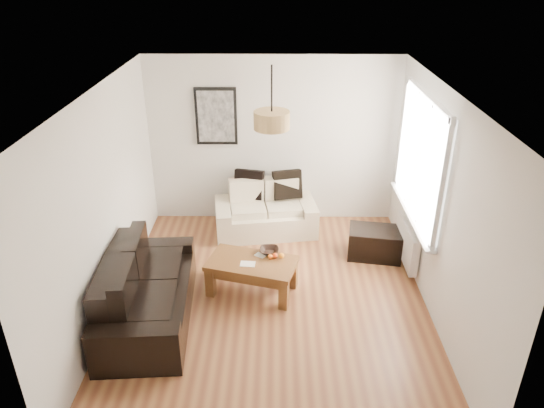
{
  "coord_description": "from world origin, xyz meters",
  "views": [
    {
      "loc": [
        0.06,
        -5.04,
        3.86
      ],
      "look_at": [
        0.0,
        0.6,
        1.05
      ],
      "focal_mm": 33.14,
      "sensor_mm": 36.0,
      "label": 1
    }
  ],
  "objects_px": {
    "loveseat_cream": "(265,209)",
    "coffee_table": "(252,276)",
    "ottoman": "(375,243)",
    "sofa_leather": "(147,289)"
  },
  "relations": [
    {
      "from": "coffee_table",
      "to": "ottoman",
      "type": "bearing_deg",
      "value": 26.72
    },
    {
      "from": "sofa_leather",
      "to": "ottoman",
      "type": "xyz_separation_m",
      "value": [
        2.88,
        1.4,
        -0.2
      ]
    },
    {
      "from": "loveseat_cream",
      "to": "coffee_table",
      "type": "xyz_separation_m",
      "value": [
        -0.13,
        -1.57,
        -0.15
      ]
    },
    {
      "from": "sofa_leather",
      "to": "coffee_table",
      "type": "distance_m",
      "value": 1.32
    },
    {
      "from": "sofa_leather",
      "to": "ottoman",
      "type": "height_order",
      "value": "sofa_leather"
    },
    {
      "from": "coffee_table",
      "to": "ottoman",
      "type": "distance_m",
      "value": 1.9
    },
    {
      "from": "loveseat_cream",
      "to": "ottoman",
      "type": "height_order",
      "value": "loveseat_cream"
    },
    {
      "from": "loveseat_cream",
      "to": "coffee_table",
      "type": "distance_m",
      "value": 1.58
    },
    {
      "from": "coffee_table",
      "to": "ottoman",
      "type": "relative_size",
      "value": 1.48
    },
    {
      "from": "sofa_leather",
      "to": "ottoman",
      "type": "bearing_deg",
      "value": -68.27
    }
  ]
}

